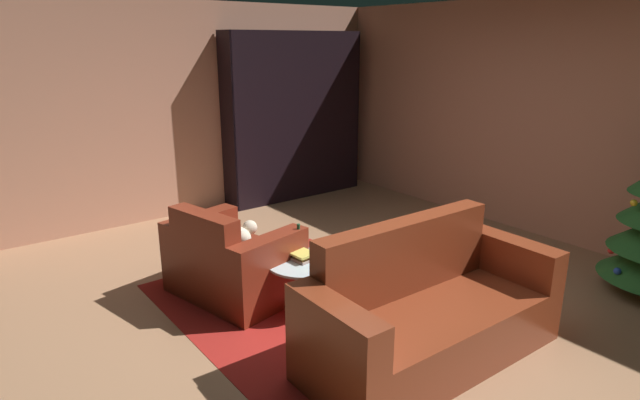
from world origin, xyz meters
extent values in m
plane|color=#A87956|center=(0.00, 0.00, 0.00)|extent=(7.65, 7.65, 0.00)
cube|color=tan|center=(0.00, 2.82, 1.30)|extent=(6.49, 0.06, 2.59)
cube|color=tan|center=(-3.22, 0.00, 1.30)|extent=(0.06, 5.70, 2.59)
cube|color=#A21F1A|center=(-0.11, -0.34, 0.00)|extent=(2.73, 1.95, 0.01)
cube|color=black|center=(-2.83, 1.50, 1.13)|extent=(0.03, 2.06, 2.25)
cube|color=black|center=(-2.99, 2.52, 1.13)|extent=(0.34, 0.03, 2.25)
cube|color=black|center=(-2.99, 0.48, 1.13)|extent=(0.34, 0.03, 2.25)
cube|color=black|center=(-2.99, 1.50, 0.01)|extent=(0.32, 2.01, 0.03)
cube|color=black|center=(-2.99, 1.50, 0.38)|extent=(0.32, 2.01, 0.03)
cube|color=black|center=(-2.99, 1.50, 0.75)|extent=(0.32, 2.01, 0.02)
cube|color=black|center=(-2.99, 1.50, 1.13)|extent=(0.32, 2.01, 0.02)
cube|color=black|center=(-2.99, 1.50, 1.50)|extent=(0.32, 2.01, 0.02)
cube|color=black|center=(-2.99, 1.50, 1.87)|extent=(0.32, 2.01, 0.02)
cube|color=black|center=(-2.99, 1.50, 2.24)|extent=(0.32, 2.01, 0.03)
cube|color=black|center=(-3.12, 1.50, 0.69)|extent=(0.05, 0.95, 0.59)
cube|color=black|center=(-3.10, 1.50, 0.69)|extent=(0.03, 0.98, 0.62)
cube|color=#214497|center=(-3.03, 2.47, 0.17)|extent=(0.25, 0.05, 0.28)
cube|color=gold|center=(-3.05, 2.41, 0.13)|extent=(0.20, 0.05, 0.22)
cube|color=navy|center=(-3.06, 2.37, 0.13)|extent=(0.19, 0.03, 0.21)
cube|color=gold|center=(-3.07, 2.32, 0.13)|extent=(0.17, 0.04, 0.21)
cube|color=#0A667E|center=(-3.04, 2.27, 0.15)|extent=(0.24, 0.05, 0.25)
cube|color=#A6A48B|center=(-3.06, 2.47, 1.24)|extent=(0.19, 0.04, 0.19)
cube|color=#5B2932|center=(-3.03, 2.43, 1.24)|extent=(0.24, 0.04, 0.20)
cube|color=gold|center=(-3.05, 2.38, 1.28)|extent=(0.20, 0.04, 0.27)
cube|color=#25668E|center=(-3.03, 2.32, 1.26)|extent=(0.25, 0.05, 0.24)
cube|color=#34843B|center=(-3.07, 2.28, 1.26)|extent=(0.18, 0.03, 0.24)
cube|color=red|center=(-3.06, 2.46, 1.63)|extent=(0.19, 0.04, 0.24)
cube|color=#2C803A|center=(-3.04, 2.40, 1.64)|extent=(0.23, 0.04, 0.25)
cube|color=#407D4A|center=(-3.03, 2.35, 1.65)|extent=(0.24, 0.04, 0.28)
cube|color=#0A738A|center=(-3.03, 2.30, 1.61)|extent=(0.26, 0.05, 0.21)
cube|color=#B13226|center=(-3.05, 2.25, 1.66)|extent=(0.21, 0.04, 0.30)
cube|color=orange|center=(-3.06, 2.21, 1.62)|extent=(0.19, 0.04, 0.21)
cube|color=#2B8137|center=(-3.03, 2.46, 1.98)|extent=(0.25, 0.03, 0.21)
cube|color=red|center=(-3.07, 2.42, 1.99)|extent=(0.18, 0.05, 0.22)
cube|color=orange|center=(-3.08, 2.37, 1.99)|extent=(0.16, 0.05, 0.22)
cube|color=orange|center=(-3.06, 2.32, 2.02)|extent=(0.20, 0.03, 0.29)
cube|color=red|center=(-3.06, 2.28, 2.02)|extent=(0.18, 0.04, 0.27)
cube|color=#21529A|center=(-3.05, 2.24, 2.02)|extent=(0.21, 0.05, 0.28)
cube|color=gold|center=(-3.05, 2.18, 2.01)|extent=(0.21, 0.04, 0.26)
cube|color=#B02B20|center=(-3.03, 2.13, 2.01)|extent=(0.25, 0.04, 0.26)
cube|color=maroon|center=(-0.80, -0.67, 0.21)|extent=(0.85, 0.88, 0.41)
cube|color=maroon|center=(-0.74, -0.96, 0.62)|extent=(0.73, 0.31, 0.40)
cube|color=maroon|center=(-0.37, -0.58, 0.32)|extent=(0.33, 0.77, 0.64)
cube|color=maroon|center=(-1.24, -0.77, 0.32)|extent=(0.33, 0.77, 0.64)
ellipsoid|color=beige|center=(-0.84, -0.60, 0.50)|extent=(0.31, 0.23, 0.18)
sphere|color=beige|center=(-0.85, -0.48, 0.56)|extent=(0.13, 0.13, 0.13)
cube|color=maroon|center=(0.90, -0.07, 0.20)|extent=(0.81, 1.54, 0.40)
cube|color=maroon|center=(0.60, -0.06, 0.66)|extent=(0.20, 1.53, 0.53)
cube|color=maroon|center=(0.89, -0.92, 0.35)|extent=(0.78, 0.21, 0.69)
cube|color=maroon|center=(0.92, 0.79, 0.35)|extent=(0.78, 0.21, 0.69)
cylinder|color=black|center=(-0.06, -0.35, 0.20)|extent=(0.04, 0.04, 0.39)
cylinder|color=black|center=(-0.32, -0.20, 0.20)|extent=(0.04, 0.04, 0.39)
cylinder|color=black|center=(-0.32, -0.48, 0.20)|extent=(0.04, 0.04, 0.39)
cylinder|color=silver|center=(-0.22, -0.34, 0.40)|extent=(0.61, 0.61, 0.02)
cube|color=#A3877C|center=(-0.27, -0.33, 0.42)|extent=(0.21, 0.18, 0.02)
cube|color=#B33F26|center=(-0.27, -0.33, 0.45)|extent=(0.15, 0.13, 0.02)
cube|color=gold|center=(-0.26, -0.33, 0.47)|extent=(0.20, 0.18, 0.02)
cylinder|color=#205130|center=(-0.38, -0.28, 0.51)|extent=(0.07, 0.07, 0.20)
cylinder|color=#205130|center=(-0.38, -0.28, 0.64)|extent=(0.03, 0.03, 0.07)
sphere|color=red|center=(1.06, 2.34, 0.28)|extent=(0.05, 0.05, 0.05)
sphere|color=blue|center=(1.25, 1.90, 0.24)|extent=(0.06, 0.06, 0.06)
sphere|color=red|center=(1.13, 2.00, 0.36)|extent=(0.06, 0.06, 0.06)
sphere|color=yellow|center=(1.24, 2.00, 0.83)|extent=(0.06, 0.06, 0.06)
camera|label=1|loc=(2.99, -2.64, 2.13)|focal=29.66mm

